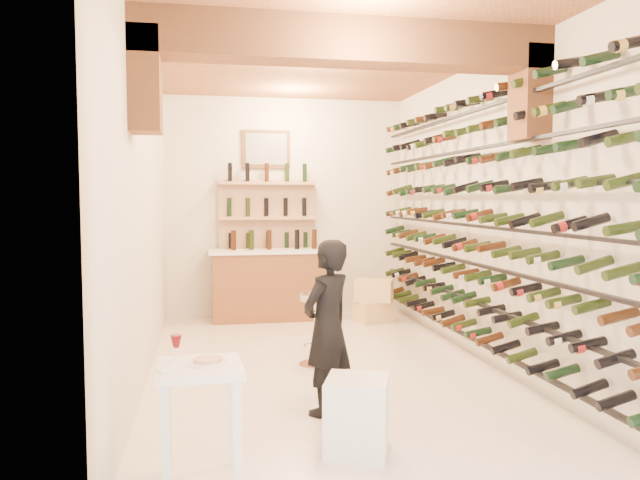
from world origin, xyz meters
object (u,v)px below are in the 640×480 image
(tasting_table, at_px, (200,386))
(person, at_px, (327,327))
(wine_rack, at_px, (469,216))
(back_counter, at_px, (269,283))
(white_stool, at_px, (357,415))
(chrome_barstool, at_px, (318,324))
(crate_lower, at_px, (374,311))

(tasting_table, bearing_deg, person, 43.82)
(wine_rack, height_order, person, wine_rack)
(tasting_table, bearing_deg, back_counter, 76.98)
(wine_rack, relative_size, tasting_table, 6.40)
(white_stool, xyz_separation_m, chrome_barstool, (0.12, 2.15, 0.18))
(wine_rack, xyz_separation_m, white_stool, (-1.71, -2.03, -1.29))
(white_stool, bearing_deg, crate_lower, 72.81)
(person, height_order, chrome_barstool, person)
(wine_rack, bearing_deg, back_counter, 124.66)
(back_counter, xyz_separation_m, crate_lower, (1.43, -0.45, -0.38))
(white_stool, xyz_separation_m, crate_lower, (1.31, 4.23, -0.11))
(tasting_table, height_order, person, person)
(crate_lower, bearing_deg, tasting_table, -117.74)
(chrome_barstool, bearing_deg, white_stool, -93.25)
(wine_rack, height_order, tasting_table, wine_rack)
(wine_rack, height_order, white_stool, wine_rack)
(person, xyz_separation_m, chrome_barstool, (0.17, 1.36, -0.27))
(wine_rack, relative_size, back_counter, 3.35)
(person, bearing_deg, wine_rack, 174.46)
(wine_rack, height_order, chrome_barstool, wine_rack)
(crate_lower, bearing_deg, chrome_barstool, -119.69)
(wine_rack, height_order, back_counter, wine_rack)
(back_counter, relative_size, person, 1.20)
(chrome_barstool, relative_size, crate_lower, 1.52)
(back_counter, bearing_deg, chrome_barstool, -84.54)
(chrome_barstool, bearing_deg, back_counter, 95.46)
(wine_rack, distance_m, tasting_table, 3.70)
(chrome_barstool, bearing_deg, person, -97.13)
(back_counter, distance_m, crate_lower, 1.54)
(tasting_table, height_order, chrome_barstool, tasting_table)
(white_stool, distance_m, chrome_barstool, 2.16)
(person, bearing_deg, crate_lower, -152.13)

